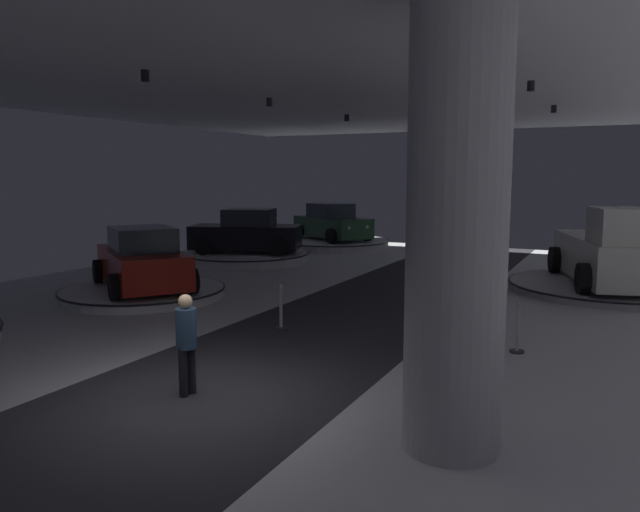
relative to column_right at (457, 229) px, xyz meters
The scene contains 14 objects.
ground 4.78m from the column_right, behind, with size 24.00×44.00×0.06m.
ceiling_with_spotlights 4.79m from the column_right, behind, with size 24.00×44.00×0.39m.
column_right is the anchor object (origin of this frame).
display_platform_deep_left 21.48m from the column_right, 119.26° to the left, with size 5.40×5.40×0.37m.
display_car_deep_left 21.42m from the column_right, 119.30° to the left, with size 4.52×3.74×1.71m.
display_platform_far_right 12.61m from the column_right, 82.74° to the left, with size 5.68×5.68×0.24m.
pickup_truck_far_right 12.14m from the column_right, 82.13° to the left, with size 3.82×5.68×2.30m.
display_platform_mid_left 11.76m from the column_right, 151.36° to the left, with size 4.53×4.53×0.27m.
display_car_mid_left 11.57m from the column_right, 151.38° to the left, with size 4.46×3.92×1.71m.
display_platform_far_left 17.25m from the column_right, 131.88° to the left, with size 4.96×4.96×0.38m.
display_car_far_left 17.13m from the column_right, 131.78° to the left, with size 4.56×3.30×1.71m.
visitor_walking_near 4.51m from the column_right, behind, with size 0.32×0.32×1.59m.
stanchion_b 6.85m from the column_right, 139.35° to the left, with size 0.28×0.28×1.01m.
stanchion_c 5.20m from the column_right, 88.63° to the left, with size 0.28×0.28×1.01m.
Camera 1 is at (5.64, -7.11, 3.39)m, focal length 34.08 mm.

